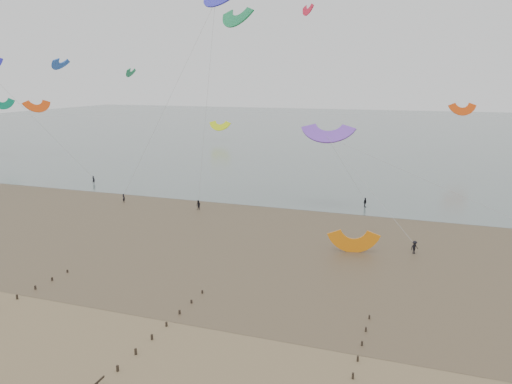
# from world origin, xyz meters

# --- Properties ---
(ground) EXTENTS (500.00, 500.00, 0.00)m
(ground) POSITION_xyz_m (0.00, 0.00, 0.00)
(ground) COLOR brown
(ground) RESTS_ON ground
(sea_and_shore) EXTENTS (500.00, 665.00, 0.03)m
(sea_and_shore) POSITION_xyz_m (-4.08, 34.40, 0.01)
(sea_and_shore) COLOR #475654
(sea_and_shore) RESTS_ON ground
(kitesurfer_lead) EXTENTS (0.69, 0.54, 1.66)m
(kitesurfer_lead) POSITION_xyz_m (-27.77, 44.40, 0.83)
(kitesurfer_lead) COLOR black
(kitesurfer_lead) RESTS_ON ground
(kitesurfers) EXTENTS (99.98, 26.53, 1.82)m
(kitesurfers) POSITION_xyz_m (23.06, 46.56, 0.86)
(kitesurfers) COLOR black
(kitesurfers) RESTS_ON ground
(grounded_kite) EXTENTS (6.60, 5.60, 3.19)m
(grounded_kite) POSITION_xyz_m (17.57, 30.82, 0.00)
(grounded_kite) COLOR orange
(grounded_kite) RESTS_ON ground
(kites_airborne) EXTENTS (252.30, 111.57, 45.56)m
(kites_airborne) POSITION_xyz_m (-6.93, 88.43, 20.12)
(kites_airborne) COLOR #2927CF
(kites_airborne) RESTS_ON ground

